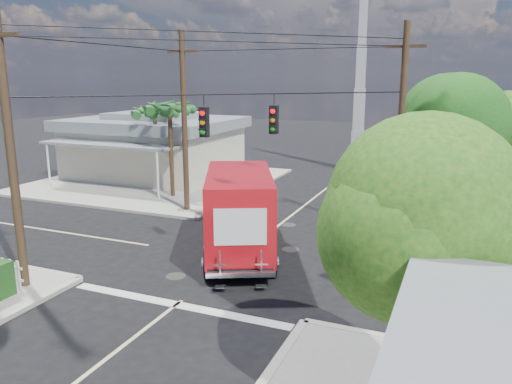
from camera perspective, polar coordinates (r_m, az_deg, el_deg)
The scene contains 12 objects.
ground at distance 19.31m, azimuth -2.32°, elevation -7.62°, with size 120.00×120.00×0.00m, color black.
sidewalk_nw at distance 33.64m, azimuth -11.31°, elevation 1.23°, with size 14.12×14.12×0.14m.
road_markings at distance 18.08m, azimuth -4.32°, elevation -9.11°, with size 32.00×32.00×0.01m.
building_nw at distance 35.20m, azimuth -11.54°, elevation 5.29°, with size 10.80×10.20×4.30m.
radio_tower at distance 37.07m, azimuth 11.78°, elevation 10.97°, with size 0.80×0.80×17.00m.
tree_ne_front at distance 23.20m, azimuth 21.64°, elevation 7.08°, with size 4.21×4.14×6.66m.
tree_se at distance 9.54m, azimuth 17.66°, elevation -4.46°, with size 3.67×3.54×5.62m.
palm_nw_front at distance 28.34m, azimuth -9.86°, elevation 9.28°, with size 3.01×3.08×5.59m.
palm_nw_back at distance 30.71m, azimuth -11.50°, elevation 8.79°, with size 3.01×3.08×5.19m.
utility_poles at distance 20.32m, azimuth -4.59°, elevation 6.97°, with size 12.00×10.68×9.00m.
vending_boxes at distance 23.39m, azimuth 19.03°, elevation -2.85°, with size 1.90×0.50×1.10m.
delivery_truck at distance 19.54m, azimuth -1.97°, elevation -2.15°, with size 5.32×7.90×3.33m.
Camera 1 is at (7.70, -16.35, 6.81)m, focal length 35.00 mm.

